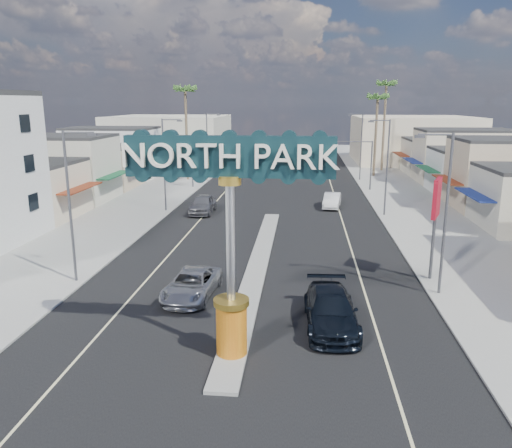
% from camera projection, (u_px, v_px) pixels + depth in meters
% --- Properties ---
extents(ground, '(160.00, 160.00, 0.00)m').
position_uv_depth(ground, '(273.00, 214.00, 48.38)').
color(ground, gray).
rests_on(ground, ground).
extents(road, '(20.00, 120.00, 0.01)m').
position_uv_depth(road, '(273.00, 214.00, 48.38)').
color(road, black).
rests_on(road, ground).
extents(median_island, '(1.30, 30.00, 0.16)m').
position_uv_depth(median_island, '(258.00, 265.00, 32.89)').
color(median_island, gray).
rests_on(median_island, ground).
extents(sidewalk_left, '(8.00, 120.00, 0.12)m').
position_uv_depth(sidewalk_left, '(133.00, 210.00, 49.66)').
color(sidewalk_left, gray).
rests_on(sidewalk_left, ground).
extents(sidewalk_right, '(8.00, 120.00, 0.12)m').
position_uv_depth(sidewalk_right, '(421.00, 216.00, 47.07)').
color(sidewalk_right, gray).
rests_on(sidewalk_right, ground).
extents(storefront_row_left, '(12.00, 42.00, 6.00)m').
position_uv_depth(storefront_row_left, '(88.00, 164.00, 62.44)').
color(storefront_row_left, beige).
rests_on(storefront_row_left, ground).
extents(storefront_row_right, '(12.00, 42.00, 6.00)m').
position_uv_depth(storefront_row_right, '(486.00, 168.00, 58.01)').
color(storefront_row_right, '#B7B29E').
rests_on(storefront_row_right, ground).
extents(backdrop_far_left, '(20.00, 20.00, 8.00)m').
position_uv_depth(backdrop_far_left, '(170.00, 138.00, 92.95)').
color(backdrop_far_left, '#B7B29E').
rests_on(backdrop_far_left, ground).
extents(backdrop_far_right, '(20.00, 20.00, 8.00)m').
position_uv_depth(backdrop_far_right, '(412.00, 139.00, 88.89)').
color(backdrop_far_right, beige).
rests_on(backdrop_far_right, ground).
extents(gateway_sign, '(8.20, 1.50, 9.15)m').
position_uv_depth(gateway_sign, '(230.00, 222.00, 19.87)').
color(gateway_sign, '#CE560F').
rests_on(gateway_sign, median_island).
extents(traffic_signal_left, '(5.09, 0.45, 6.00)m').
position_uv_depth(traffic_signal_left, '(206.00, 154.00, 61.73)').
color(traffic_signal_left, '#47474C').
rests_on(traffic_signal_left, ground).
extents(traffic_signal_right, '(5.09, 0.45, 6.00)m').
position_uv_depth(traffic_signal_right, '(356.00, 155.00, 60.03)').
color(traffic_signal_right, '#47474C').
rests_on(traffic_signal_right, ground).
extents(streetlight_l_near, '(2.03, 0.22, 9.00)m').
position_uv_depth(streetlight_l_near, '(72.00, 200.00, 28.80)').
color(streetlight_l_near, '#47474C').
rests_on(streetlight_l_near, ground).
extents(streetlight_l_mid, '(2.03, 0.22, 9.00)m').
position_uv_depth(streetlight_l_mid, '(165.00, 160.00, 48.13)').
color(streetlight_l_mid, '#47474C').
rests_on(streetlight_l_mid, ground).
extents(streetlight_l_far, '(2.03, 0.22, 9.00)m').
position_uv_depth(streetlight_l_far, '(208.00, 142.00, 69.39)').
color(streetlight_l_far, '#47474C').
rests_on(streetlight_l_far, ground).
extents(streetlight_r_near, '(2.03, 0.22, 9.00)m').
position_uv_depth(streetlight_r_near, '(443.00, 207.00, 26.87)').
color(streetlight_r_near, '#47474C').
rests_on(streetlight_r_near, ground).
extents(streetlight_r_mid, '(2.03, 0.22, 9.00)m').
position_uv_depth(streetlight_r_mid, '(386.00, 163.00, 46.20)').
color(streetlight_r_mid, '#47474C').
rests_on(streetlight_r_mid, ground).
extents(streetlight_r_far, '(2.03, 0.22, 9.00)m').
position_uv_depth(streetlight_r_far, '(360.00, 143.00, 67.47)').
color(streetlight_r_far, '#47474C').
rests_on(streetlight_r_far, ground).
extents(palm_left_far, '(2.60, 2.60, 13.10)m').
position_uv_depth(palm_left_far, '(185.00, 94.00, 66.16)').
color(palm_left_far, brown).
rests_on(palm_left_far, ground).
extents(palm_right_mid, '(2.60, 2.60, 12.10)m').
position_uv_depth(palm_right_mid, '(378.00, 101.00, 69.77)').
color(palm_right_mid, brown).
rests_on(palm_right_mid, ground).
extents(palm_right_far, '(2.60, 2.60, 14.10)m').
position_uv_depth(palm_right_far, '(386.00, 89.00, 74.96)').
color(palm_right_far, brown).
rests_on(palm_right_far, ground).
extents(suv_left, '(2.85, 5.46, 1.47)m').
position_uv_depth(suv_left, '(192.00, 284.00, 27.60)').
color(suv_left, '#A1A2A6').
rests_on(suv_left, ground).
extents(suv_right, '(2.68, 6.01, 1.71)m').
position_uv_depth(suv_right, '(331.00, 310.00, 23.90)').
color(suv_right, black).
rests_on(suv_right, ground).
extents(car_parked_left, '(2.13, 5.25, 1.79)m').
position_uv_depth(car_parked_left, '(203.00, 204.00, 48.37)').
color(car_parked_left, slate).
rests_on(car_parked_left, ground).
extents(car_parked_right, '(2.16, 4.71, 1.50)m').
position_uv_depth(car_parked_right, '(332.00, 200.00, 50.93)').
color(car_parked_right, silver).
rests_on(car_parked_right, ground).
extents(bank_pylon_sign, '(0.92, 1.87, 6.12)m').
position_uv_depth(bank_pylon_sign, '(436.00, 204.00, 29.23)').
color(bank_pylon_sign, '#47474C').
rests_on(bank_pylon_sign, sidewalk_right).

